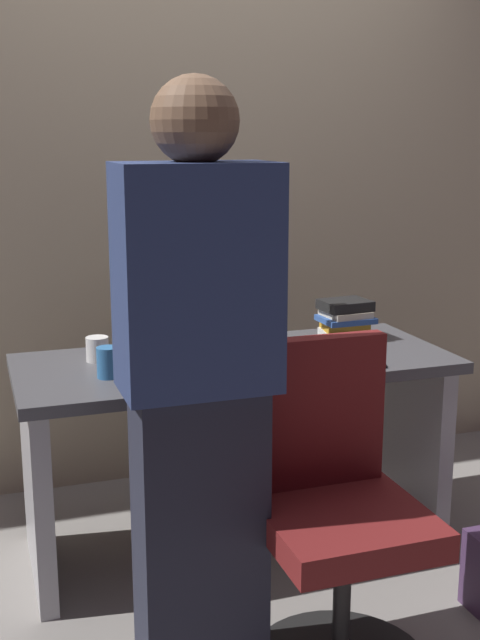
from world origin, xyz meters
The scene contains 12 objects.
ground_plane centered at (0.00, 0.00, 0.00)m, with size 9.00×9.00×0.00m, color gray.
wall_back centered at (0.00, 0.77, 1.50)m, with size 6.40×0.10×3.00m, color tan.
desk centered at (0.00, 0.00, 0.51)m, with size 1.54×0.64×0.72m.
office_chair centered at (0.05, -0.74, 0.43)m, with size 0.52×0.52×0.94m.
person_at_desk centered at (-0.33, -0.68, 0.84)m, with size 0.40×0.24×1.64m.
monitor centered at (-0.04, 0.12, 0.98)m, with size 0.54×0.16×0.46m.
keyboard centered at (0.02, -0.13, 0.73)m, with size 0.43×0.13×0.02m, color white.
mouse centered at (0.32, -0.13, 0.74)m, with size 0.06×0.10×0.03m, color white.
cup_near_keyboard centered at (-0.47, -0.09, 0.77)m, with size 0.07×0.07×0.10m, color #3372B2.
cup_by_monitor centered at (-0.47, 0.12, 0.76)m, with size 0.08×0.08×0.09m, color white.
book_stack centered at (0.49, 0.13, 0.80)m, with size 0.20×0.18×0.15m.
cell_phone centered at (0.44, -0.21, 0.73)m, with size 0.07×0.14×0.01m, color black.
Camera 1 is at (-0.87, -2.62, 1.49)m, focal length 45.38 mm.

